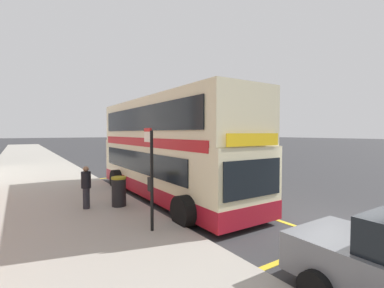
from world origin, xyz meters
The scene contains 9 objects.
ground_plane centered at (0.00, 32.00, 0.00)m, with size 260.00×260.00×0.00m, color #333335.
pavement_near centered at (-7.00, 32.00, 0.07)m, with size 6.00×76.00×0.14m, color #A39E93.
double_decker_bus centered at (-2.46, 6.57, 2.06)m, with size 3.29×10.58×4.40m.
bus_bay_markings centered at (-2.42, 6.42, 0.01)m, with size 3.17×13.51×0.01m.
bus_stop_sign centered at (-4.96, 2.83, 1.82)m, with size 0.09×0.51×2.91m.
parked_car_white_kerbside centered at (4.72, 27.35, 0.80)m, with size 2.09×4.20×1.62m.
parked_car_white_ahead centered at (5.00, 21.35, 0.80)m, with size 2.09×4.20×1.62m.
pedestrian_waiting_near_sign centered at (-6.04, 6.10, 0.98)m, with size 0.34×0.34×1.56m.
litter_bin centered at (-4.93, 5.79, 0.70)m, with size 0.56×0.56×1.11m.
Camera 1 is at (-8.09, -4.13, 2.92)m, focal length 25.04 mm.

